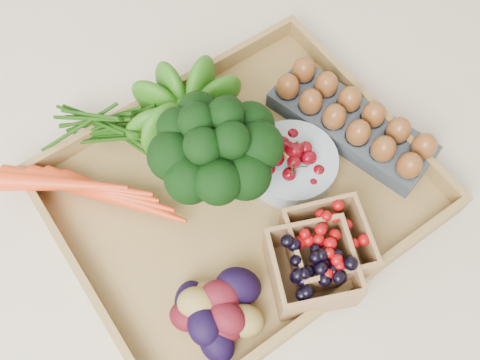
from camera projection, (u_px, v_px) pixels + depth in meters
ground at (240, 196)px, 0.86m from camera, size 4.00×4.00×0.00m
tray at (240, 195)px, 0.86m from camera, size 0.55×0.45×0.01m
carrots at (94, 189)px, 0.82m from camera, size 0.23×0.17×0.06m
lettuce at (187, 108)px, 0.84m from camera, size 0.14×0.14×0.14m
broccoli at (217, 165)px, 0.79m from camera, size 0.18×0.18×0.14m
cherry_bowl at (292, 164)px, 0.85m from camera, size 0.14×0.14×0.04m
egg_carton at (351, 125)px, 0.89m from camera, size 0.17×0.30×0.03m
potatoes at (212, 310)px, 0.73m from camera, size 0.15×0.15×0.08m
punnet_blackberry at (311, 268)px, 0.76m from camera, size 0.15×0.15×0.08m
punnet_raspberry at (327, 245)px, 0.77m from camera, size 0.14×0.14×0.08m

